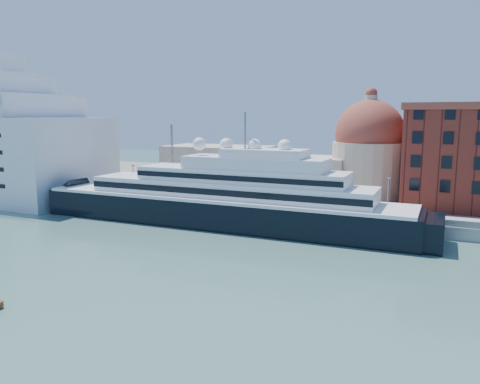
% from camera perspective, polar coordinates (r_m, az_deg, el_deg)
% --- Properties ---
extents(ground, '(400.00, 400.00, 0.00)m').
position_cam_1_polar(ground, '(77.24, -8.49, -7.73)').
color(ground, '#325753').
rests_on(ground, ground).
extents(quay, '(180.00, 10.00, 2.50)m').
position_cam_1_polar(quay, '(106.28, 1.34, -2.25)').
color(quay, gray).
rests_on(quay, ground).
extents(land, '(260.00, 72.00, 2.00)m').
position_cam_1_polar(land, '(144.48, 7.60, 0.63)').
color(land, slate).
rests_on(land, ground).
extents(quay_fence, '(180.00, 0.10, 1.20)m').
position_cam_1_polar(quay_fence, '(101.86, 0.37, -1.69)').
color(quay_fence, slate).
rests_on(quay_fence, quay).
extents(superyacht, '(90.80, 12.59, 27.14)m').
position_cam_1_polar(superyacht, '(98.12, -4.04, -1.20)').
color(superyacht, black).
rests_on(superyacht, ground).
extents(service_barge, '(11.79, 4.76, 2.59)m').
position_cam_1_polar(service_barge, '(124.67, -23.59, -1.55)').
color(service_barge, white).
rests_on(service_barge, ground).
extents(church, '(66.00, 18.00, 25.50)m').
position_cam_1_polar(church, '(125.04, 8.27, 3.86)').
color(church, beige).
rests_on(church, land).
extents(lamp_posts, '(120.80, 2.40, 18.00)m').
position_cam_1_polar(lamp_posts, '(108.85, -5.17, 2.57)').
color(lamp_posts, slate).
rests_on(lamp_posts, quay).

